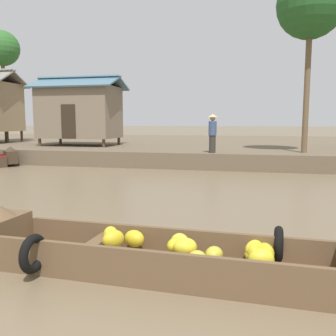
% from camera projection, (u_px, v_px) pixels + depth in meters
% --- Properties ---
extents(ground_plane, '(300.00, 300.00, 0.00)m').
position_uv_depth(ground_plane, '(226.00, 192.00, 10.67)').
color(ground_plane, '#726047').
extents(riverbank_strip, '(160.00, 20.00, 0.71)m').
position_uv_depth(riverbank_strip, '(242.00, 147.00, 24.73)').
color(riverbank_strip, brown).
rests_on(riverbank_strip, ground).
extents(banana_boat, '(5.84, 1.63, 0.81)m').
position_uv_depth(banana_boat, '(164.00, 253.00, 4.96)').
color(banana_boat, brown).
rests_on(banana_boat, ground).
extents(stilt_house_mid_right, '(4.83, 3.11, 3.82)m').
position_uv_depth(stilt_house_mid_right, '(80.00, 111.00, 20.41)').
color(stilt_house_mid_right, '#4C3826').
rests_on(stilt_house_mid_right, riverbank_strip).
extents(palm_tree_near, '(2.23, 2.23, 7.13)m').
position_uv_depth(palm_tree_near, '(2.00, 50.00, 23.61)').
color(palm_tree_near, brown).
rests_on(palm_tree_near, riverbank_strip).
extents(palm_tree_mid, '(2.77, 2.77, 7.50)m').
position_uv_depth(palm_tree_mid, '(311.00, 6.00, 15.08)').
color(palm_tree_mid, brown).
rests_on(palm_tree_mid, riverbank_strip).
extents(vendor_person, '(0.44, 0.44, 1.66)m').
position_uv_depth(vendor_person, '(213.00, 131.00, 15.65)').
color(vendor_person, '#332D28').
rests_on(vendor_person, riverbank_strip).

